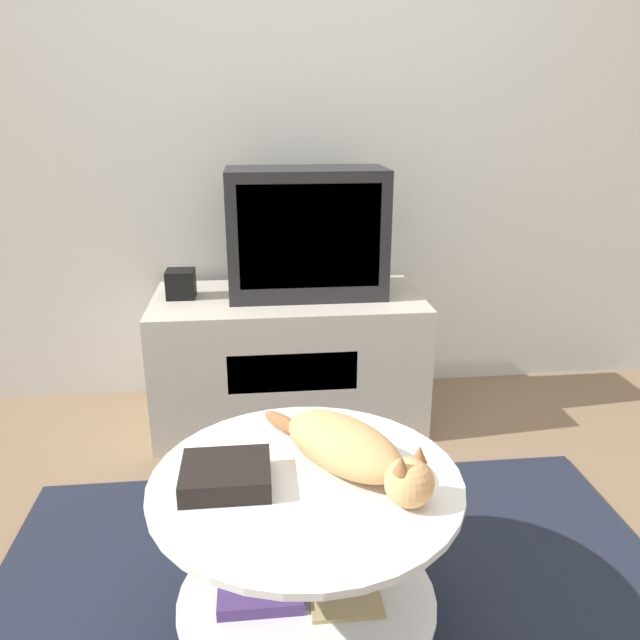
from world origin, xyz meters
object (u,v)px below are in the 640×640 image
Objects in this scene: speaker at (181,284)px; dvd_box at (226,475)px; cat at (351,449)px; tv at (307,233)px.

dvd_box is at bearing -79.92° from speaker.
cat is (0.52, -1.24, -0.08)m from speaker.
cat reaches higher than dvd_box.
tv is 1.34m from dvd_box.
cat is at bearing -67.16° from speaker.
speaker is 1.29m from dvd_box.
dvd_box is (0.23, -1.27, -0.12)m from speaker.
dvd_box is 0.42× the size of cat.
speaker reaches higher than dvd_box.
tv is at bearing 76.71° from dvd_box.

